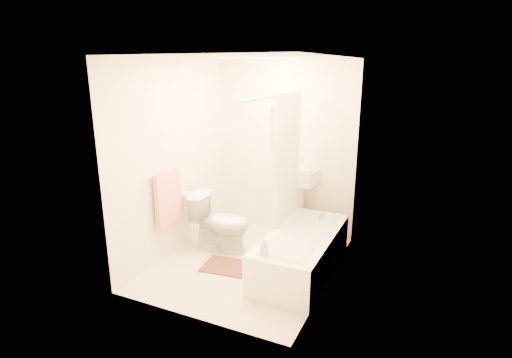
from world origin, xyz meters
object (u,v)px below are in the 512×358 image
at_px(bath_mat, 227,266).
at_px(sink, 297,199).
at_px(bathtub, 301,252).
at_px(soap_bottle, 264,245).
at_px(toilet, 221,223).

bearing_deg(bath_mat, sink, 71.12).
relative_size(bathtub, bath_mat, 2.90).
bearing_deg(bathtub, soap_bottle, -105.88).
distance_m(bathtub, bath_mat, 0.91).
height_order(bath_mat, soap_bottle, soap_bottle).
bearing_deg(sink, bathtub, -61.69).
height_order(sink, bath_mat, sink).
relative_size(sink, bathtub, 0.65).
height_order(sink, bathtub, sink).
xyz_separation_m(toilet, sink, (0.72, 0.86, 0.16)).
bearing_deg(bath_mat, bathtub, 20.80).
xyz_separation_m(bath_mat, soap_bottle, (0.64, -0.34, 0.54)).
xyz_separation_m(bathtub, soap_bottle, (-0.19, -0.65, 0.32)).
distance_m(toilet, soap_bottle, 1.20).
xyz_separation_m(toilet, bathtub, (1.12, -0.08, -0.14)).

